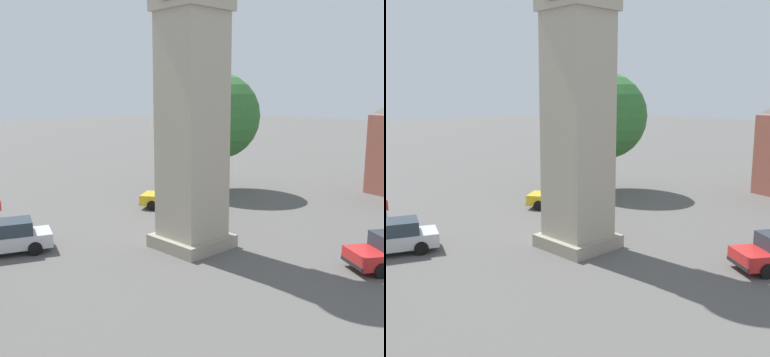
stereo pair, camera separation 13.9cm
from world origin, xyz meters
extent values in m
plane|color=#565451|center=(0.00, 0.00, 0.00)|extent=(200.00, 200.00, 0.00)
cube|color=gray|center=(0.00, 0.00, 0.30)|extent=(3.13, 3.13, 0.60)
cube|color=#ADA38E|center=(0.00, 0.00, 5.73)|extent=(2.50, 2.50, 10.27)
cylinder|color=black|center=(8.06, 2.78, 0.32)|extent=(0.52, 0.66, 0.64)
cylinder|color=black|center=(6.70, 3.62, 0.32)|extent=(0.52, 0.66, 0.64)
cube|color=black|center=(6.96, 2.53, 0.37)|extent=(1.48, 0.98, 0.16)
cube|color=silver|center=(-5.29, -6.88, 0.59)|extent=(3.03, 4.44, 0.64)
cube|color=#28333D|center=(-5.24, -6.74, 1.21)|extent=(2.20, 2.51, 0.64)
cylinder|color=black|center=(-4.11, -6.01, 0.32)|extent=(0.43, 0.68, 0.64)
cylinder|color=black|center=(-5.61, -5.45, 0.32)|extent=(0.43, 0.68, 0.64)
cube|color=gold|center=(-6.16, 4.35, 0.59)|extent=(4.35, 3.70, 0.64)
cube|color=#28333D|center=(-6.04, 4.43, 1.21)|extent=(2.61, 2.47, 0.64)
cylinder|color=black|center=(-6.73, 3.00, 0.32)|extent=(0.65, 0.54, 0.64)
cylinder|color=black|center=(-7.63, 4.32, 0.32)|extent=(0.65, 0.54, 0.64)
cylinder|color=black|center=(-4.69, 4.37, 0.32)|extent=(0.65, 0.54, 0.64)
cylinder|color=black|center=(-5.59, 5.70, 0.32)|extent=(0.65, 0.54, 0.64)
cube|color=black|center=(-7.83, 3.22, 0.37)|extent=(1.03, 1.45, 0.16)
cylinder|color=#D13838|center=(-10.26, -5.07, 1.07)|extent=(0.09, 0.09, 0.60)
cylinder|color=brown|center=(-7.95, 10.18, 1.70)|extent=(0.44, 0.44, 3.39)
sphere|color=#337033|center=(-7.95, 10.18, 5.61)|extent=(6.32, 6.32, 6.32)
camera|label=1|loc=(15.61, -15.02, 7.43)|focal=43.86mm
camera|label=2|loc=(15.71, -14.92, 7.43)|focal=43.86mm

